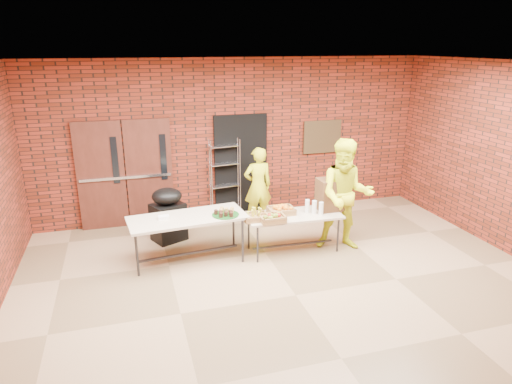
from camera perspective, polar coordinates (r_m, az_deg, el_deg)
room at (r=6.09m, az=5.40°, el=0.30°), size 8.08×7.08×3.28m
double_doors at (r=9.13m, az=-15.96°, el=2.17°), size 1.78×0.12×2.10m
dark_doorway at (r=9.43m, az=-1.91°, el=3.35°), size 1.10×0.06×2.10m
bronze_plaque at (r=9.90m, az=8.28°, el=6.85°), size 0.85×0.04×0.70m
wire_rack at (r=9.28m, az=-3.88°, el=1.61°), size 0.62×0.27×1.65m
table_left at (r=7.50m, az=-8.55°, el=-3.55°), size 1.96×0.97×0.78m
table_right at (r=7.84m, az=4.70°, el=-3.19°), size 1.66×0.75×0.67m
basket_bananas at (r=7.54m, az=-0.06°, el=-3.09°), size 0.41×0.32×0.13m
basket_oranges at (r=7.82m, az=3.15°, el=-2.31°), size 0.44×0.34×0.14m
basket_apples at (r=7.50m, az=2.03°, el=-3.25°), size 0.41×0.32×0.13m
muffin_tray at (r=7.46m, az=-3.84°, el=-2.55°), size 0.44×0.44×0.11m
napkin_box at (r=7.43m, az=-11.46°, el=-3.13°), size 0.17×0.11×0.06m
coffee_dispenser at (r=8.05m, az=9.22°, el=-0.30°), size 0.42×0.37×0.55m
cup_stack_front at (r=7.86m, az=7.29°, el=-1.89°), size 0.08×0.08×0.23m
cup_stack_mid at (r=7.82m, az=8.14°, el=-2.06°), size 0.08×0.08×0.23m
cup_stack_back at (r=7.91m, az=6.42°, el=-1.75°), size 0.08×0.08×0.23m
covered_grill at (r=8.43m, az=-10.94°, el=-2.76°), size 0.68×0.64×1.00m
volunteer_woman at (r=8.97m, az=0.24°, el=0.76°), size 0.58×0.39×1.56m
volunteer_man at (r=7.95m, az=11.15°, el=-0.40°), size 1.15×1.03×1.95m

